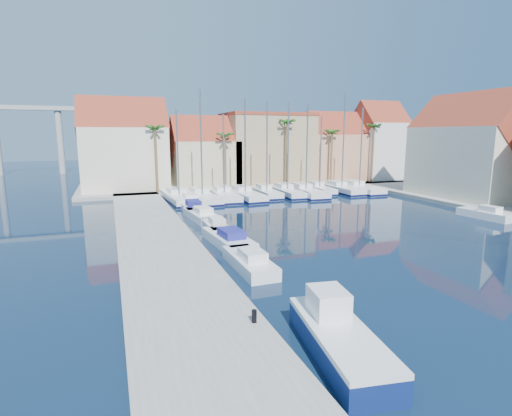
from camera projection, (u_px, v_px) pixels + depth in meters
The scene contains 33 objects.
ground at pixel (378, 310), 19.88m from camera, with size 260.00×260.00×0.00m, color black.
quay_west at pixel (161, 250), 29.26m from camera, with size 6.00×77.00×0.50m, color gray.
shore_north at pixel (250, 184), 67.53m from camera, with size 54.00×16.00×0.50m, color gray.
bollard at pixel (254, 316), 17.43m from camera, with size 0.23×0.23×0.57m, color black.
fishing_boat at pixel (338, 337), 15.72m from camera, with size 3.13×6.78×2.29m.
motorboat_west_0 at pixel (250, 261), 25.82m from camera, with size 2.01×6.05×1.40m.
motorboat_west_1 at pixel (229, 239), 31.33m from camera, with size 2.76×7.01×1.40m.
motorboat_west_2 at pixel (216, 226), 35.51m from camera, with size 1.81×5.33×1.40m.
motorboat_west_3 at pixel (202, 215), 40.59m from camera, with size 2.67×6.60×1.40m.
motorboat_west_4 at pixel (193, 207), 44.79m from camera, with size 2.22×6.58×1.40m.
motorboat_west_5 at pixel (189, 200), 49.67m from camera, with size 2.38×6.94×1.40m.
motorboat_east_1 at pixel (485, 214), 41.16m from camera, with size 2.29×5.59×1.40m.
sailboat_0 at pixel (178, 197), 51.76m from camera, with size 3.62×11.39×11.58m.
sailboat_1 at pixel (201, 196), 52.19m from camera, with size 3.31×10.93×14.08m.
sailboat_2 at pixel (223, 195), 53.72m from camera, with size 3.39×10.79×11.14m.
sailboat_3 at pixel (244, 194), 54.13m from camera, with size 3.28×10.61×12.98m.
sailboat_4 at pixel (266, 192), 55.82m from camera, with size 2.68×8.76×12.80m.
sailboat_5 at pixel (286, 191), 56.92m from camera, with size 3.04×10.32×12.90m.
sailboat_6 at pixel (304, 191), 57.05m from camera, with size 3.66×11.38×12.66m.
sailboat_7 at pixel (318, 189), 59.36m from camera, with size 2.83×8.53×11.12m.
sailboat_8 at pixel (340, 188), 59.92m from camera, with size 2.77×10.23×14.27m.
sailboat_9 at pixel (357, 188), 60.55m from camera, with size 3.05×10.96×12.36m.
building_0 at pixel (124, 148), 58.71m from camera, with size 12.30×9.00×13.50m.
building_1 at pixel (204, 155), 62.98m from camera, with size 10.30×8.00×11.00m.
building_2 at pixel (267, 148), 67.44m from camera, with size 14.20×10.20×11.50m.
building_3 at pixel (332, 150), 70.64m from camera, with size 10.30×8.00×12.00m.
building_4 at pixel (378, 143), 72.55m from camera, with size 8.30×8.00×14.00m.
building_6 at pixel (471, 150), 51.65m from camera, with size 9.00×14.30×13.50m.
palm_0 at pixel (155, 131), 54.97m from camera, with size 2.60×2.60×10.15m.
palm_1 at pixel (225, 137), 58.52m from camera, with size 2.60×2.60×9.15m.
palm_2 at pixel (287, 125), 61.55m from camera, with size 2.60×2.60×11.15m.
palm_3 at pixel (332, 134), 64.51m from camera, with size 2.60×2.60×9.65m.
palm_4 at pixel (374, 128), 67.04m from camera, with size 2.60×2.60×10.65m.
Camera 1 is at (-12.11, -15.39, 8.63)m, focal length 28.00 mm.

